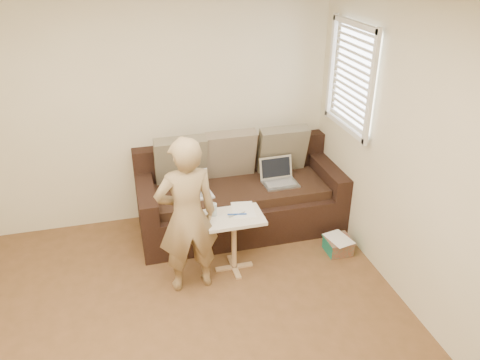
{
  "coord_description": "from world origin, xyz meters",
  "views": [
    {
      "loc": [
        -0.26,
        -2.59,
        2.91
      ],
      "look_at": [
        0.8,
        1.4,
        0.78
      ],
      "focal_mm": 35.29,
      "sensor_mm": 36.0,
      "label": 1
    }
  ],
  "objects_px": {
    "laptop_white": "(197,196)",
    "drinking_glass": "(213,210)",
    "side_table": "(234,243)",
    "sofa": "(240,193)",
    "laptop_silver": "(280,185)",
    "person": "(187,216)",
    "striped_box": "(338,245)"
  },
  "relations": [
    {
      "from": "side_table",
      "to": "person",
      "type": "bearing_deg",
      "value": -162.82
    },
    {
      "from": "laptop_silver",
      "to": "side_table",
      "type": "relative_size",
      "value": 0.62
    },
    {
      "from": "side_table",
      "to": "striped_box",
      "type": "relative_size",
      "value": 2.29
    },
    {
      "from": "laptop_silver",
      "to": "laptop_white",
      "type": "bearing_deg",
      "value": 179.53
    },
    {
      "from": "side_table",
      "to": "laptop_silver",
      "type": "bearing_deg",
      "value": 42.59
    },
    {
      "from": "laptop_white",
      "to": "drinking_glass",
      "type": "height_order",
      "value": "drinking_glass"
    },
    {
      "from": "laptop_white",
      "to": "striped_box",
      "type": "relative_size",
      "value": 1.24
    },
    {
      "from": "sofa",
      "to": "person",
      "type": "bearing_deg",
      "value": -129.13
    },
    {
      "from": "laptop_silver",
      "to": "person",
      "type": "distance_m",
      "value": 1.39
    },
    {
      "from": "sofa",
      "to": "laptop_white",
      "type": "relative_size",
      "value": 6.77
    },
    {
      "from": "laptop_silver",
      "to": "person",
      "type": "xyz_separation_m",
      "value": [
        -1.14,
        -0.77,
        0.23
      ]
    },
    {
      "from": "laptop_white",
      "to": "person",
      "type": "bearing_deg",
      "value": -112.63
    },
    {
      "from": "laptop_white",
      "to": "drinking_glass",
      "type": "relative_size",
      "value": 2.71
    },
    {
      "from": "side_table",
      "to": "drinking_glass",
      "type": "bearing_deg",
      "value": 160.74
    },
    {
      "from": "sofa",
      "to": "laptop_silver",
      "type": "relative_size",
      "value": 5.92
    },
    {
      "from": "laptop_silver",
      "to": "striped_box",
      "type": "height_order",
      "value": "laptop_silver"
    },
    {
      "from": "person",
      "to": "side_table",
      "type": "distance_m",
      "value": 0.65
    },
    {
      "from": "laptop_silver",
      "to": "laptop_white",
      "type": "height_order",
      "value": "laptop_silver"
    },
    {
      "from": "sofa",
      "to": "drinking_glass",
      "type": "bearing_deg",
      "value": -123.15
    },
    {
      "from": "person",
      "to": "striped_box",
      "type": "bearing_deg",
      "value": -179.91
    },
    {
      "from": "laptop_silver",
      "to": "side_table",
      "type": "xyz_separation_m",
      "value": [
        -0.68,
        -0.63,
        -0.22
      ]
    },
    {
      "from": "laptop_silver",
      "to": "drinking_glass",
      "type": "xyz_separation_m",
      "value": [
        -0.86,
        -0.56,
        0.14
      ]
    },
    {
      "from": "side_table",
      "to": "sofa",
      "type": "bearing_deg",
      "value": 70.81
    },
    {
      "from": "laptop_white",
      "to": "side_table",
      "type": "relative_size",
      "value": 0.54
    },
    {
      "from": "side_table",
      "to": "laptop_white",
      "type": "bearing_deg",
      "value": 111.79
    },
    {
      "from": "person",
      "to": "laptop_silver",
      "type": "bearing_deg",
      "value": -150.4
    },
    {
      "from": "laptop_white",
      "to": "side_table",
      "type": "height_order",
      "value": "laptop_white"
    },
    {
      "from": "laptop_white",
      "to": "striped_box",
      "type": "height_order",
      "value": "laptop_white"
    },
    {
      "from": "laptop_silver",
      "to": "laptop_white",
      "type": "xyz_separation_m",
      "value": [
        -0.92,
        -0.02,
        0.0
      ]
    },
    {
      "from": "drinking_glass",
      "to": "person",
      "type": "bearing_deg",
      "value": -143.23
    },
    {
      "from": "striped_box",
      "to": "sofa",
      "type": "bearing_deg",
      "value": 138.64
    },
    {
      "from": "sofa",
      "to": "side_table",
      "type": "xyz_separation_m",
      "value": [
        -0.25,
        -0.73,
        -0.12
      ]
    }
  ]
}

